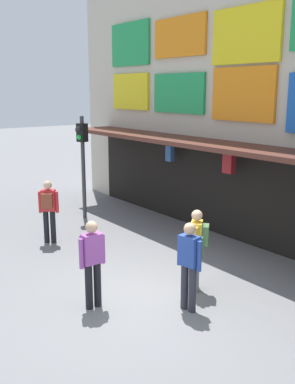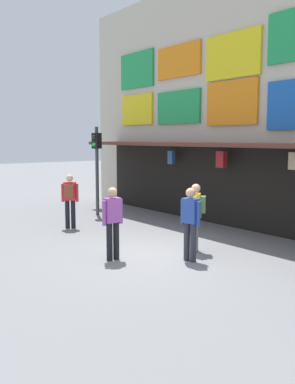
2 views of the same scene
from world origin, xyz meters
TOP-DOWN VIEW (x-y plane):
  - ground_plane at (0.00, 0.00)m, footprint 80.00×80.00m
  - traffic_light_near at (-5.60, 1.74)m, footprint 0.33×0.35m
  - pedestrian_in_green at (-0.29, -1.05)m, footprint 0.36×0.53m
  - pedestrian_in_black at (0.88, 0.31)m, footprint 0.52×0.40m
  - pedestrian_in_yellow at (0.35, 0.99)m, footprint 0.47×0.47m
  - pedestrian_in_red at (-4.06, -0.16)m, footprint 0.47×0.48m

SIDE VIEW (x-z plane):
  - ground_plane at x=0.00m, z-range 0.00..0.00m
  - pedestrian_in_green at x=-0.29m, z-range 0.14..1.82m
  - pedestrian_in_black at x=0.88m, z-range 0.14..1.82m
  - pedestrian_in_yellow at x=0.35m, z-range 0.14..1.82m
  - pedestrian_in_red at x=-4.06m, z-range 0.14..1.82m
  - traffic_light_near at x=-5.60m, z-range 0.54..3.74m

